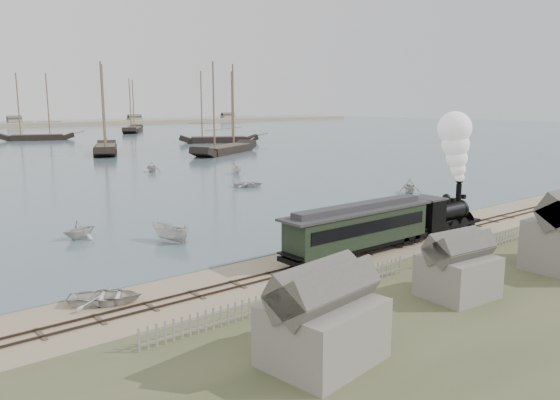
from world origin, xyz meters
TOP-DOWN VIEW (x-y plane):
  - ground at (0.00, 0.00)m, footprint 600.00×600.00m
  - rail_track at (0.00, -2.00)m, footprint 120.00×1.80m
  - picket_fence_west at (-6.50, -7.00)m, footprint 19.00×0.10m
  - picket_fence_east at (12.50, -7.50)m, footprint 15.00×0.10m
  - shed_left at (-10.00, -13.00)m, footprint 5.00×4.00m
  - shed_mid at (2.00, -12.00)m, footprint 4.00×3.50m
  - locomotive at (16.42, -2.00)m, footprint 8.26×3.09m
  - passenger_coach at (4.18, -2.00)m, footprint 14.13×2.72m
  - beached_dinghy at (-14.81, 0.08)m, footprint 4.64×5.05m
  - rowboat_1 at (-10.72, 16.09)m, footprint 3.43×3.71m
  - rowboat_2 at (-5.31, 10.24)m, footprint 4.16×2.66m
  - rowboat_3 at (16.99, 30.21)m, footprint 4.52×4.84m
  - rowboat_4 at (29.88, 13.14)m, footprint 4.59×4.54m
  - rowboat_5 at (23.49, 42.45)m, footprint 3.39×2.26m
  - rowboat_7 at (14.16, 53.55)m, footprint 3.36×2.93m
  - schooner_3 at (20.82, 90.18)m, footprint 13.50×22.68m
  - schooner_4 at (41.71, 73.21)m, footprint 23.51×16.36m
  - schooner_5 at (58.07, 101.38)m, footprint 21.97×14.50m
  - schooner_8 at (21.01, 144.16)m, footprint 21.41×11.63m
  - schooner_9 at (62.39, 168.27)m, footprint 18.42×25.53m

SIDE VIEW (x-z plane):
  - ground at x=0.00m, z-range 0.00..0.00m
  - picket_fence_west at x=-6.50m, z-range -0.60..0.60m
  - picket_fence_east at x=12.50m, z-range -0.60..0.60m
  - shed_left at x=-10.00m, z-range -2.05..2.05m
  - shed_mid at x=2.00m, z-range -1.80..1.80m
  - rail_track at x=0.00m, z-range -0.04..0.12m
  - beached_dinghy at x=-14.81m, z-range 0.00..0.85m
  - rowboat_3 at x=16.99m, z-range 0.06..0.88m
  - rowboat_5 at x=23.49m, z-range 0.06..1.29m
  - rowboat_2 at x=-5.31m, z-range 0.06..1.57m
  - rowboat_1 at x=-10.72m, z-range 0.06..1.68m
  - rowboat_7 at x=14.16m, z-range 0.06..1.77m
  - rowboat_4 at x=29.88m, z-range 0.06..1.89m
  - passenger_coach at x=4.18m, z-range 0.45..3.88m
  - locomotive at x=16.42m, z-range -0.41..9.89m
  - schooner_3 at x=20.82m, z-range 0.06..20.06m
  - schooner_4 at x=41.71m, z-range 0.06..20.06m
  - schooner_5 at x=58.07m, z-range 0.06..20.06m
  - schooner_8 at x=21.01m, z-range 0.06..20.06m
  - schooner_9 at x=62.39m, z-range 0.06..20.06m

